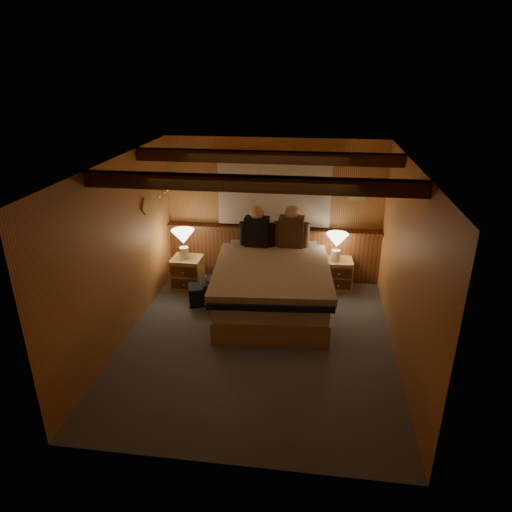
% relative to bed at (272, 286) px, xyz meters
% --- Properties ---
extents(floor, '(4.20, 4.20, 0.00)m').
position_rel_bed_xyz_m(floor, '(-0.10, -0.91, -0.38)').
color(floor, '#4E545D').
rests_on(floor, ground).
extents(ceiling, '(4.20, 4.20, 0.00)m').
position_rel_bed_xyz_m(ceiling, '(-0.10, -0.91, 2.02)').
color(ceiling, tan).
rests_on(ceiling, wall_back).
extents(wall_back, '(3.60, 0.00, 3.60)m').
position_rel_bed_xyz_m(wall_back, '(-0.10, 1.19, 0.82)').
color(wall_back, '#D7964D').
rests_on(wall_back, floor).
extents(wall_left, '(0.00, 4.20, 4.20)m').
position_rel_bed_xyz_m(wall_left, '(-1.90, -0.91, 0.82)').
color(wall_left, '#D7964D').
rests_on(wall_left, floor).
extents(wall_right, '(0.00, 4.20, 4.20)m').
position_rel_bed_xyz_m(wall_right, '(1.70, -0.91, 0.82)').
color(wall_right, '#D7964D').
rests_on(wall_right, floor).
extents(wall_front, '(3.60, 0.00, 3.60)m').
position_rel_bed_xyz_m(wall_front, '(-0.10, -3.01, 0.82)').
color(wall_front, '#D7964D').
rests_on(wall_front, floor).
extents(wainscot, '(3.60, 0.23, 0.94)m').
position_rel_bed_xyz_m(wainscot, '(-0.10, 1.13, 0.10)').
color(wainscot, brown).
rests_on(wainscot, wall_back).
extents(curtain_window, '(2.18, 0.09, 1.11)m').
position_rel_bed_xyz_m(curtain_window, '(-0.10, 1.12, 1.14)').
color(curtain_window, '#482C12').
rests_on(curtain_window, wall_back).
extents(ceiling_beams, '(3.60, 1.65, 0.16)m').
position_rel_bed_xyz_m(ceiling_beams, '(-0.10, -0.76, 1.93)').
color(ceiling_beams, '#482C12').
rests_on(ceiling_beams, ceiling).
extents(coat_rail, '(0.05, 0.55, 0.24)m').
position_rel_bed_xyz_m(coat_rail, '(-1.82, 0.67, 1.29)').
color(coat_rail, silver).
rests_on(coat_rail, wall_left).
extents(framed_print, '(0.30, 0.04, 0.25)m').
position_rel_bed_xyz_m(framed_print, '(1.25, 1.17, 1.17)').
color(framed_print, tan).
rests_on(framed_print, wall_back).
extents(bed, '(1.82, 2.28, 0.74)m').
position_rel_bed_xyz_m(bed, '(0.00, 0.00, 0.00)').
color(bed, tan).
rests_on(bed, floor).
extents(nightstand_left, '(0.49, 0.45, 0.53)m').
position_rel_bed_xyz_m(nightstand_left, '(-1.47, 0.54, -0.12)').
color(nightstand_left, tan).
rests_on(nightstand_left, floor).
extents(nightstand_right, '(0.48, 0.44, 0.51)m').
position_rel_bed_xyz_m(nightstand_right, '(1.01, 0.86, -0.13)').
color(nightstand_right, tan).
rests_on(nightstand_right, floor).
extents(lamp_left, '(0.37, 0.37, 0.48)m').
position_rel_bed_xyz_m(lamp_left, '(-1.50, 0.55, 0.49)').
color(lamp_left, white).
rests_on(lamp_left, nightstand_left).
extents(lamp_right, '(0.35, 0.35, 0.46)m').
position_rel_bed_xyz_m(lamp_right, '(0.96, 0.83, 0.45)').
color(lamp_right, white).
rests_on(lamp_right, nightstand_right).
extents(person_left, '(0.57, 0.24, 0.69)m').
position_rel_bed_xyz_m(person_left, '(-0.33, 0.74, 0.62)').
color(person_left, black).
rests_on(person_left, bed).
extents(person_right, '(0.59, 0.24, 0.71)m').
position_rel_bed_xyz_m(person_right, '(0.22, 0.80, 0.63)').
color(person_right, '#492F1D').
rests_on(person_right, bed).
extents(duffel_bag, '(0.57, 0.44, 0.36)m').
position_rel_bed_xyz_m(duffel_bag, '(-1.05, 0.04, -0.22)').
color(duffel_bag, black).
rests_on(duffel_bag, floor).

